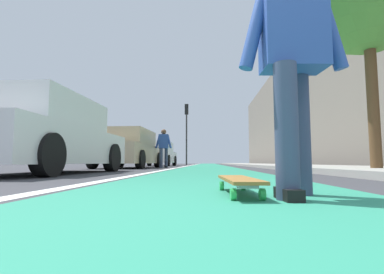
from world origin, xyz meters
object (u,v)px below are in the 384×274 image
(skateboard, at_px, (239,181))
(parked_car_near, at_px, (45,137))
(parked_car_mid, at_px, (129,150))
(traffic_light, at_px, (187,123))
(parked_car_far, at_px, (158,154))
(pedestrian_distant, at_px, (164,146))
(skater_person, at_px, (292,53))

(skateboard, relative_size, parked_car_near, 0.20)
(parked_car_mid, xyz_separation_m, traffic_light, (10.93, -1.47, 2.55))
(parked_car_near, distance_m, parked_car_mid, 5.61)
(parked_car_far, bearing_deg, pedestrian_distant, -167.74)
(parked_car_mid, bearing_deg, skater_person, -158.34)
(parked_car_far, bearing_deg, parked_car_mid, -179.78)
(parked_car_far, distance_m, pedestrian_distant, 6.13)
(skater_person, bearing_deg, parked_car_far, 13.05)
(skateboard, height_order, parked_car_near, parked_car_near)
(skateboard, bearing_deg, pedestrian_distant, 11.80)
(skateboard, bearing_deg, parked_car_far, 11.98)
(parked_car_near, xyz_separation_m, traffic_light, (16.54, -1.58, 2.54))
(parked_car_near, relative_size, parked_car_far, 0.96)
(traffic_light, distance_m, pedestrian_distant, 10.50)
(skater_person, height_order, parked_car_far, skater_person)
(skater_person, xyz_separation_m, parked_car_far, (15.91, 3.69, -0.22))
(skateboard, xyz_separation_m, pedestrian_distant, (9.77, 2.04, 0.82))
(parked_car_near, distance_m, traffic_light, 16.81)
(skateboard, xyz_separation_m, parked_car_near, (3.46, 3.43, 0.63))
(parked_car_near, xyz_separation_m, parked_car_mid, (5.61, -0.11, -0.01))
(skateboard, distance_m, parked_car_mid, 9.68)
(skateboard, height_order, traffic_light, traffic_light)
(parked_car_near, relative_size, parked_car_mid, 0.96)
(skater_person, bearing_deg, parked_car_mid, 21.66)
(skater_person, distance_m, traffic_light, 20.40)
(parked_car_mid, height_order, pedestrian_distant, pedestrian_distant)
(skateboard, height_order, parked_car_mid, parked_car_mid)
(skateboard, relative_size, pedestrian_distant, 0.53)
(skater_person, relative_size, pedestrian_distant, 1.02)
(parked_car_near, relative_size, traffic_light, 0.91)
(traffic_light, bearing_deg, parked_car_far, 160.57)
(pedestrian_distant, bearing_deg, parked_car_near, 167.64)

